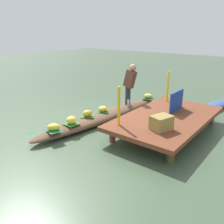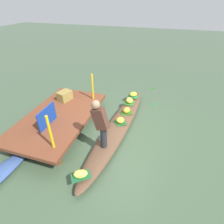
{
  "view_description": "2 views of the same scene",
  "coord_description": "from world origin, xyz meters",
  "px_view_note": "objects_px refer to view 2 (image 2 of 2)",
  "views": [
    {
      "loc": [
        4.81,
        4.05,
        2.44
      ],
      "look_at": [
        0.11,
        0.34,
        0.35
      ],
      "focal_mm": 37.86,
      "sensor_mm": 36.0,
      "label": 1
    },
    {
      "loc": [
        -3.96,
        -1.05,
        3.37
      ],
      "look_at": [
        0.4,
        0.31,
        0.33
      ],
      "focal_mm": 28.27,
      "sensor_mm": 36.0,
      "label": 2
    }
  ],
  "objects_px": {
    "vendor_person": "(101,122)",
    "produce_crate": "(65,96)",
    "water_bottle": "(101,137)",
    "banana_bunch_2": "(120,120)",
    "banana_bunch_4": "(127,110)",
    "banana_bunch_0": "(129,100)",
    "banana_bunch_1": "(133,94)",
    "vendor_boat": "(118,126)",
    "banana_bunch_3": "(80,174)",
    "market_banner": "(47,117)"
  },
  "relations": [
    {
      "from": "banana_bunch_1",
      "to": "banana_bunch_4",
      "type": "xyz_separation_m",
      "value": [
        -1.14,
        -0.02,
        0.01
      ]
    },
    {
      "from": "banana_bunch_0",
      "to": "water_bottle",
      "type": "relative_size",
      "value": 1.28
    },
    {
      "from": "banana_bunch_1",
      "to": "market_banner",
      "type": "distance_m",
      "value": 3.17
    },
    {
      "from": "water_bottle",
      "to": "banana_bunch_3",
      "type": "bearing_deg",
      "value": 179.13
    },
    {
      "from": "banana_bunch_3",
      "to": "market_banner",
      "type": "relative_size",
      "value": 0.39
    },
    {
      "from": "vendor_person",
      "to": "water_bottle",
      "type": "relative_size",
      "value": 6.37
    },
    {
      "from": "banana_bunch_3",
      "to": "vendor_person",
      "type": "bearing_deg",
      "value": -5.51
    },
    {
      "from": "banana_bunch_0",
      "to": "vendor_person",
      "type": "height_order",
      "value": "vendor_person"
    },
    {
      "from": "vendor_person",
      "to": "produce_crate",
      "type": "height_order",
      "value": "vendor_person"
    },
    {
      "from": "banana_bunch_4",
      "to": "market_banner",
      "type": "distance_m",
      "value": 2.35
    },
    {
      "from": "banana_bunch_0",
      "to": "banana_bunch_3",
      "type": "bearing_deg",
      "value": 174.55
    },
    {
      "from": "banana_bunch_2",
      "to": "banana_bunch_1",
      "type": "bearing_deg",
      "value": -1.26
    },
    {
      "from": "banana_bunch_3",
      "to": "banana_bunch_4",
      "type": "height_order",
      "value": "banana_bunch_4"
    },
    {
      "from": "vendor_boat",
      "to": "banana_bunch_4",
      "type": "bearing_deg",
      "value": -5.17
    },
    {
      "from": "vendor_person",
      "to": "banana_bunch_1",
      "type": "bearing_deg",
      "value": -4.98
    },
    {
      "from": "produce_crate",
      "to": "banana_bunch_4",
      "type": "bearing_deg",
      "value": -87.53
    },
    {
      "from": "vendor_person",
      "to": "banana_bunch_0",
      "type": "bearing_deg",
      "value": -5.42
    },
    {
      "from": "banana_bunch_3",
      "to": "vendor_person",
      "type": "relative_size",
      "value": 0.23
    },
    {
      "from": "banana_bunch_4",
      "to": "vendor_boat",
      "type": "bearing_deg",
      "value": 169.9
    },
    {
      "from": "banana_bunch_3",
      "to": "banana_bunch_4",
      "type": "bearing_deg",
      "value": -7.79
    },
    {
      "from": "vendor_boat",
      "to": "banana_bunch_1",
      "type": "bearing_deg",
      "value": 2.08
    },
    {
      "from": "market_banner",
      "to": "banana_bunch_0",
      "type": "bearing_deg",
      "value": -40.63
    },
    {
      "from": "vendor_person",
      "to": "market_banner",
      "type": "height_order",
      "value": "vendor_person"
    },
    {
      "from": "banana_bunch_0",
      "to": "banana_bunch_2",
      "type": "relative_size",
      "value": 1.04
    },
    {
      "from": "banana_bunch_2",
      "to": "banana_bunch_4",
      "type": "distance_m",
      "value": 0.56
    },
    {
      "from": "vendor_boat",
      "to": "banana_bunch_3",
      "type": "distance_m",
      "value": 2.0
    },
    {
      "from": "banana_bunch_0",
      "to": "banana_bunch_4",
      "type": "bearing_deg",
      "value": -175.54
    },
    {
      "from": "banana_bunch_4",
      "to": "produce_crate",
      "type": "distance_m",
      "value": 2.11
    },
    {
      "from": "banana_bunch_3",
      "to": "market_banner",
      "type": "distance_m",
      "value": 1.9
    },
    {
      "from": "banana_bunch_2",
      "to": "banana_bunch_3",
      "type": "xyz_separation_m",
      "value": [
        -2.01,
        0.29,
        -0.01
      ]
    },
    {
      "from": "water_bottle",
      "to": "produce_crate",
      "type": "xyz_separation_m",
      "value": [
        1.34,
        1.76,
        0.22
      ]
    },
    {
      "from": "banana_bunch_1",
      "to": "vendor_person",
      "type": "bearing_deg",
      "value": 175.02
    },
    {
      "from": "banana_bunch_0",
      "to": "produce_crate",
      "type": "bearing_deg",
      "value": 108.97
    },
    {
      "from": "banana_bunch_0",
      "to": "banana_bunch_2",
      "type": "xyz_separation_m",
      "value": [
        -1.17,
        0.01,
        -0.02
      ]
    },
    {
      "from": "banana_bunch_3",
      "to": "produce_crate",
      "type": "height_order",
      "value": "produce_crate"
    },
    {
      "from": "banana_bunch_2",
      "to": "vendor_person",
      "type": "relative_size",
      "value": 0.19
    },
    {
      "from": "banana_bunch_1",
      "to": "vendor_person",
      "type": "height_order",
      "value": "vendor_person"
    },
    {
      "from": "banana_bunch_3",
      "to": "market_banner",
      "type": "xyz_separation_m",
      "value": [
        1.13,
        1.48,
        0.35
      ]
    },
    {
      "from": "banana_bunch_0",
      "to": "banana_bunch_4",
      "type": "height_order",
      "value": "banana_bunch_0"
    },
    {
      "from": "vendor_boat",
      "to": "banana_bunch_2",
      "type": "relative_size",
      "value": 19.41
    },
    {
      "from": "vendor_boat",
      "to": "banana_bunch_1",
      "type": "distance_m",
      "value": 1.75
    },
    {
      "from": "banana_bunch_2",
      "to": "banana_bunch_3",
      "type": "bearing_deg",
      "value": 171.66
    },
    {
      "from": "banana_bunch_3",
      "to": "produce_crate",
      "type": "distance_m",
      "value": 3.04
    },
    {
      "from": "vendor_boat",
      "to": "market_banner",
      "type": "height_order",
      "value": "market_banner"
    },
    {
      "from": "water_bottle",
      "to": "market_banner",
      "type": "bearing_deg",
      "value": 90.48
    },
    {
      "from": "banana_bunch_2",
      "to": "market_banner",
      "type": "distance_m",
      "value": 2.01
    },
    {
      "from": "vendor_boat",
      "to": "banana_bunch_2",
      "type": "height_order",
      "value": "banana_bunch_2"
    },
    {
      "from": "banana_bunch_0",
      "to": "produce_crate",
      "type": "distance_m",
      "value": 2.18
    },
    {
      "from": "banana_bunch_0",
      "to": "banana_bunch_1",
      "type": "distance_m",
      "value": 0.52
    },
    {
      "from": "banana_bunch_1",
      "to": "banana_bunch_2",
      "type": "xyz_separation_m",
      "value": [
        -1.69,
        0.04,
        0.0
      ]
    }
  ]
}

